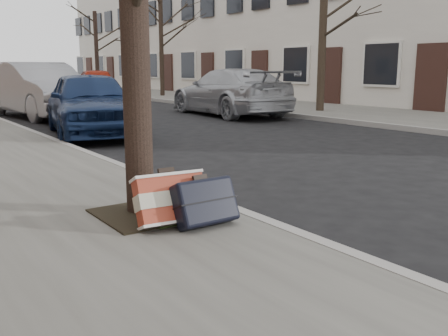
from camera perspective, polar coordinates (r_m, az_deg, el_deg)
ground at (r=4.97m, az=19.44°, el=-5.72°), size 120.00×120.00×0.00m
far_sidewalk at (r=21.27m, az=-1.79°, el=7.83°), size 4.00×70.00×0.12m
house_far at (r=25.42m, az=7.37°, el=16.32°), size 6.70×40.00×7.20m
dirt_patch at (r=4.54m, az=-8.65°, el=-5.13°), size 0.85×0.85×0.02m
suitcase_red at (r=4.13m, az=-6.10°, el=-3.62°), size 0.61×0.38×0.44m
suitcase_navy at (r=4.10m, az=-2.18°, el=-3.86°), size 0.53×0.31×0.42m
car_near_front at (r=10.89m, az=-15.03°, el=7.21°), size 2.43×4.22×1.35m
car_near_mid at (r=15.20m, az=-20.24°, el=8.38°), size 2.16×4.86×1.55m
car_far_front at (r=14.91m, az=0.61°, el=8.68°), size 2.33×4.87×1.37m
car_far_back at (r=24.81m, az=-14.56°, el=9.42°), size 2.46×4.25×1.36m
tree_far_a at (r=15.46m, az=11.21°, el=14.93°), size 0.23×0.23×4.56m
tree_far_b at (r=23.49m, az=-7.20°, el=14.56°), size 0.20×0.20×5.18m
tree_far_c at (r=30.65m, az=-14.37°, el=12.85°), size 0.24×0.24×4.43m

